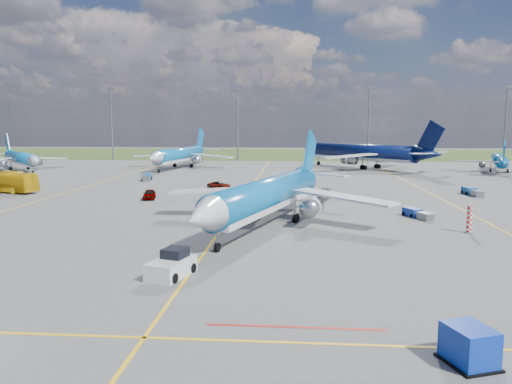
# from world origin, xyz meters

# --- Properties ---
(ground) EXTENTS (400.00, 400.00, 0.00)m
(ground) POSITION_xyz_m (0.00, 0.00, 0.00)
(ground) COLOR #52524F
(ground) RESTS_ON ground
(grass_strip) EXTENTS (400.00, 80.00, 0.01)m
(grass_strip) POSITION_xyz_m (0.00, 150.00, 0.00)
(grass_strip) COLOR #2D4719
(grass_strip) RESTS_ON ground
(taxiway_lines) EXTENTS (60.25, 160.00, 0.02)m
(taxiway_lines) POSITION_xyz_m (0.17, 27.70, 0.01)
(taxiway_lines) COLOR yellow
(taxiway_lines) RESTS_ON ground
(floodlight_masts) EXTENTS (202.20, 0.50, 22.70)m
(floodlight_masts) POSITION_xyz_m (10.00, 110.00, 12.56)
(floodlight_masts) COLOR slate
(floodlight_masts) RESTS_ON ground
(warning_post) EXTENTS (0.50, 0.50, 3.00)m
(warning_post) POSITION_xyz_m (26.00, 8.00, 1.50)
(warning_post) COLOR red
(warning_post) RESTS_ON ground
(bg_jet_nw) EXTENTS (40.59, 41.14, 8.60)m
(bg_jet_nw) POSITION_xyz_m (-59.41, 73.10, 0.00)
(bg_jet_nw) COLOR #0C69AF
(bg_jet_nw) RESTS_ON ground
(bg_jet_nnw) EXTENTS (34.60, 42.23, 10.02)m
(bg_jet_nnw) POSITION_xyz_m (-22.03, 82.45, 0.00)
(bg_jet_nnw) COLOR #0C69AF
(bg_jet_nnw) RESTS_ON ground
(bg_jet_n) EXTENTS (56.38, 56.81, 11.90)m
(bg_jet_n) POSITION_xyz_m (24.88, 85.71, 0.00)
(bg_jet_n) COLOR #07123E
(bg_jet_n) RESTS_ON ground
(bg_jet_ne) EXTENTS (30.83, 35.43, 7.83)m
(bg_jet_ne) POSITION_xyz_m (56.88, 79.63, 0.00)
(bg_jet_ne) COLOR #0C69AF
(bg_jet_ne) RESTS_ON ground
(main_airliner) EXTENTS (39.78, 45.82, 10.15)m
(main_airliner) POSITION_xyz_m (4.95, 10.41, 0.00)
(main_airliner) COLOR #0C69AF
(main_airliner) RESTS_ON ground
(pushback_tug) EXTENTS (3.27, 5.97, 1.99)m
(pushback_tug) POSITION_xyz_m (-1.18, -9.11, 0.80)
(pushback_tug) COLOR silver
(pushback_tug) RESTS_ON ground
(uld_container) EXTENTS (2.48, 2.75, 1.81)m
(uld_container) POSITION_xyz_m (16.10, -21.63, 0.91)
(uld_container) COLOR #0C31AC
(uld_container) RESTS_ON ground
(apron_bus) EXTENTS (12.88, 6.88, 3.51)m
(apron_bus) POSITION_xyz_m (-40.38, 34.43, 1.76)
(apron_bus) COLOR gold
(apron_bus) RESTS_ON ground
(service_car_a) EXTENTS (2.63, 4.62, 1.48)m
(service_car_a) POSITION_xyz_m (-14.10, 28.70, 0.74)
(service_car_a) COLOR #999999
(service_car_a) RESTS_ON ground
(service_car_b) EXTENTS (4.68, 3.61, 1.18)m
(service_car_b) POSITION_xyz_m (-5.52, 42.39, 0.59)
(service_car_b) COLOR #999999
(service_car_b) RESTS_ON ground
(service_car_c) EXTENTS (3.38, 5.44, 1.47)m
(service_car_c) POSITION_xyz_m (12.10, 30.72, 0.74)
(service_car_c) COLOR #999999
(service_car_c) RESTS_ON ground
(baggage_tug_w) EXTENTS (3.03, 4.69, 1.03)m
(baggage_tug_w) POSITION_xyz_m (22.66, 16.38, 0.48)
(baggage_tug_w) COLOR #1A399D
(baggage_tug_w) RESTS_ON ground
(baggage_tug_c) EXTENTS (2.71, 5.76, 1.25)m
(baggage_tug_c) POSITION_xyz_m (-22.21, 54.53, 0.59)
(baggage_tug_c) COLOR #1B63A4
(baggage_tug_c) RESTS_ON ground
(baggage_tug_e) EXTENTS (1.97, 5.33, 1.17)m
(baggage_tug_e) POSITION_xyz_m (36.14, 36.94, 0.55)
(baggage_tug_e) COLOR #184F91
(baggage_tug_e) RESTS_ON ground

